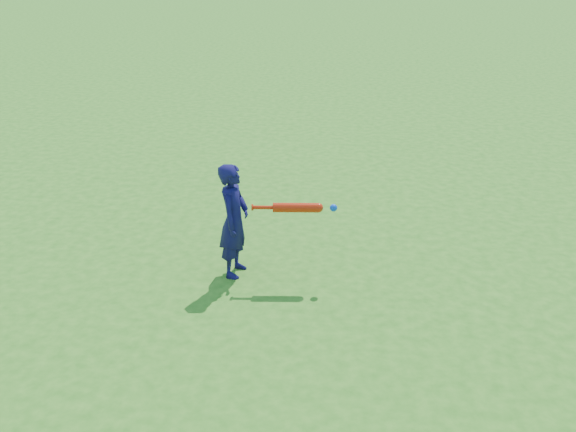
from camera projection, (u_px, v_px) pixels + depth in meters
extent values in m
plane|color=#2F741B|center=(264.00, 256.00, 6.47)|extent=(80.00, 80.00, 0.00)
imported|color=#130F49|center=(234.00, 220.00, 5.93)|extent=(0.31, 0.43, 1.10)
cylinder|color=red|center=(252.00, 207.00, 5.82)|extent=(0.02, 0.06, 0.06)
cylinder|color=red|center=(263.00, 207.00, 5.82)|extent=(0.20, 0.06, 0.04)
cylinder|color=red|center=(296.00, 208.00, 5.81)|extent=(0.42, 0.14, 0.09)
sphere|color=red|center=(318.00, 208.00, 5.81)|extent=(0.09, 0.09, 0.09)
sphere|color=blue|center=(333.00, 208.00, 5.81)|extent=(0.07, 0.07, 0.07)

